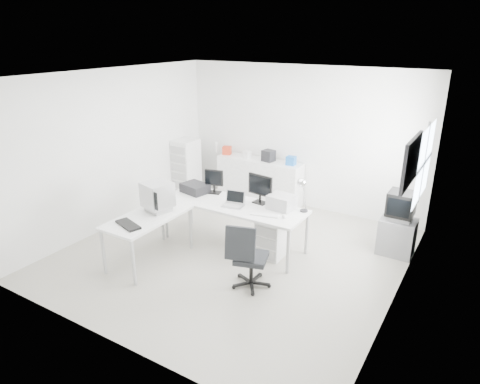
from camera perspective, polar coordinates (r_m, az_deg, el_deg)
The scene contains 30 objects.
floor at distance 6.98m, azimuth -0.86°, elevation -8.20°, with size 5.00×5.00×0.01m, color beige.
ceiling at distance 6.15m, azimuth -1.00°, elevation 15.33°, with size 5.00×5.00×0.01m, color white.
back_wall at distance 8.57m, azimuth 8.06°, elevation 7.12°, with size 5.00×0.02×2.80m, color white.
left_wall at distance 8.00m, azimuth -16.36°, elevation 5.52°, with size 0.02×5.00×2.80m, color white.
right_wall at distance 5.59m, azimuth 21.33°, elevation -1.43°, with size 0.02×5.00×2.80m, color white.
window at distance 6.67m, azimuth 23.37°, elevation 3.53°, with size 0.02×1.20×1.10m, color white, non-canonical shape.
wall_picture at distance 5.54m, azimuth 21.89°, elevation 3.77°, with size 0.04×0.90×0.60m, color black, non-canonical shape.
main_desk at distance 7.08m, azimuth -0.84°, elevation -4.38°, with size 2.40×0.80×0.75m, color white, non-canonical shape.
side_desk at distance 6.78m, azimuth -12.00°, elevation -6.07°, with size 0.70×1.40×0.75m, color white, non-canonical shape.
drawer_pedestal at distance 6.84m, azimuth 4.39°, elevation -6.07°, with size 0.40×0.50×0.60m, color white.
inkjet_printer at distance 7.43m, azimuth -6.01°, elevation 0.53°, with size 0.44×0.34×0.16m, color black.
lcd_monitor_small at distance 7.34m, azimuth -3.47°, elevation 1.37°, with size 0.32×0.18×0.41m, color black, non-canonical shape.
lcd_monitor_large at distance 6.88m, azimuth 2.71°, elevation 0.33°, with size 0.45×0.18×0.47m, color black, non-canonical shape.
laptop at distance 6.79m, azimuth -0.95°, elevation -1.12°, with size 0.31×0.32×0.21m, color #B7B7BA, non-canonical shape.
white_keyboard at distance 6.51m, azimuth 3.30°, elevation -3.03°, with size 0.43×0.13×0.02m, color white.
white_mouse at distance 6.42m, azimuth 5.88°, elevation -3.23°, with size 0.06×0.06×0.06m, color white.
laser_printer at distance 6.73m, azimuth 5.55°, elevation -1.33°, with size 0.39×0.33×0.22m, color #A2A2A2.
desk_lamp at distance 6.63m, azimuth 8.61°, elevation -0.77°, with size 0.15×0.15×0.45m, color silver, non-canonical shape.
crt_monitor at distance 6.71m, azimuth -10.93°, elevation -0.75°, with size 0.38×0.38×0.43m, color #B7B7BA, non-canonical shape.
black_keyboard at distance 6.36m, azimuth -14.69°, elevation -4.24°, with size 0.46×0.18×0.03m, color black.
office_chair at distance 5.94m, azimuth 1.52°, elevation -8.38°, with size 0.56×0.56×0.97m, color #242528, non-canonical shape.
tv_cabinet at distance 7.32m, azimuth 20.16°, elevation -5.57°, with size 0.54×0.44×0.59m, color slate.
crt_tv at distance 7.11m, azimuth 20.67°, elevation -1.80°, with size 0.50×0.48×0.45m, color black, non-canonical shape.
sideboard at distance 8.93m, azimuth 2.60°, elevation 1.53°, with size 1.82×0.45×0.91m, color white.
clutter_box_a at distance 9.16m, azimuth -1.75°, elevation 5.57°, with size 0.17×0.15×0.17m, color red.
clutter_box_b at distance 8.92m, azimuth 0.96°, elevation 5.05°, with size 0.14×0.12×0.14m, color white.
clutter_box_c at distance 8.67m, azimuth 3.82°, elevation 4.85°, with size 0.23×0.21×0.23m, color black.
clutter_box_d at distance 8.47m, azimuth 6.82°, elevation 4.18°, with size 0.17×0.15×0.17m, color blue.
clutter_bottle at distance 9.35m, azimuth -3.17°, elevation 6.00°, with size 0.07×0.07×0.22m, color white.
filing_cabinet at distance 9.28m, azimuth -7.15°, elevation 3.19°, with size 0.43×0.52×1.24m, color white.
Camera 1 is at (3.27, -5.18, 3.35)m, focal length 32.00 mm.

